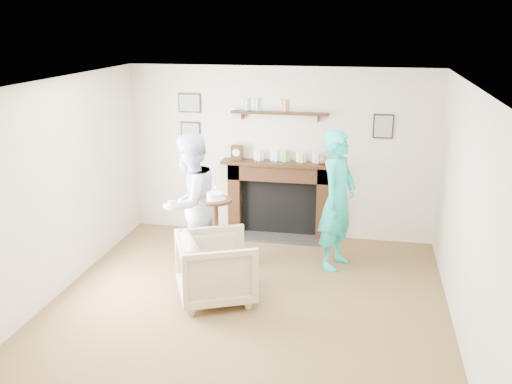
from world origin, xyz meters
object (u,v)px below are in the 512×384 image
(man, at_px, (192,269))
(woman, at_px, (335,265))
(armchair, at_px, (217,298))
(pedestal_table, at_px, (216,224))

(man, distance_m, woman, 1.88)
(armchair, relative_size, woman, 0.47)
(armchair, bearing_deg, man, 11.35)
(armchair, relative_size, man, 0.48)
(armchair, height_order, pedestal_table, pedestal_table)
(armchair, distance_m, man, 0.91)
(pedestal_table, bearing_deg, armchair, -75.51)
(armchair, xyz_separation_m, woman, (1.29, 1.21, 0.00))
(armchair, height_order, woman, woman)
(man, relative_size, woman, 0.99)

